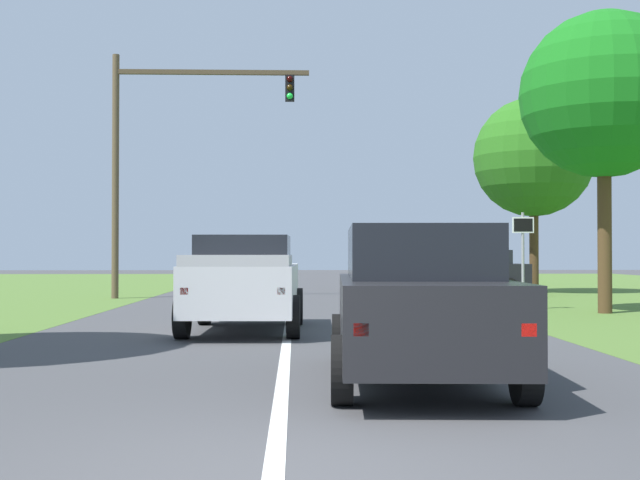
% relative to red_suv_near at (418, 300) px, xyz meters
% --- Properties ---
extents(ground_plane, '(120.00, 120.00, 0.00)m').
position_rel_red_suv_near_xyz_m(ground_plane, '(-1.64, 8.16, -0.99)').
color(ground_plane, '#424244').
extents(lane_centre_stripe, '(0.16, 42.49, 0.01)m').
position_rel_red_suv_near_xyz_m(lane_centre_stripe, '(-1.64, -2.84, -0.99)').
color(lane_centre_stripe, white).
rests_on(lane_centre_stripe, ground_plane).
extents(red_suv_near, '(2.27, 4.73, 1.88)m').
position_rel_red_suv_near_xyz_m(red_suv_near, '(0.00, 0.00, 0.00)').
color(red_suv_near, black).
rests_on(red_suv_near, ground_plane).
extents(pickup_truck_lead, '(2.37, 4.88, 1.91)m').
position_rel_red_suv_near_xyz_m(pickup_truck_lead, '(-2.50, 6.45, 0.00)').
color(pickup_truck_lead, silver).
rests_on(pickup_truck_lead, ground_plane).
extents(traffic_light, '(6.87, 0.40, 8.52)m').
position_rel_red_suv_near_xyz_m(traffic_light, '(-6.13, 18.65, 4.54)').
color(traffic_light, brown).
rests_on(traffic_light, ground_plane).
extents(keep_moving_sign, '(0.60, 0.09, 2.70)m').
position_rel_red_suv_near_xyz_m(keep_moving_sign, '(4.81, 12.47, 0.73)').
color(keep_moving_sign, gray).
rests_on(keep_moving_sign, ground_plane).
extents(oak_tree_right, '(4.73, 4.73, 7.76)m').
position_rel_red_suv_near_xyz_m(oak_tree_right, '(7.96, 22.04, 4.39)').
color(oak_tree_right, '#4C351E').
rests_on(oak_tree_right, ground_plane).
extents(crossing_suv_far, '(4.53, 2.16, 1.70)m').
position_rel_red_suv_near_xyz_m(crossing_suv_far, '(4.98, 20.62, -0.09)').
color(crossing_suv_far, black).
rests_on(crossing_suv_far, ground_plane).
extents(extra_tree_1, '(4.35, 4.35, 7.90)m').
position_rel_red_suv_near_xyz_m(extra_tree_1, '(6.59, 11.16, 4.71)').
color(extra_tree_1, '#4C351E').
rests_on(extra_tree_1, ground_plane).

